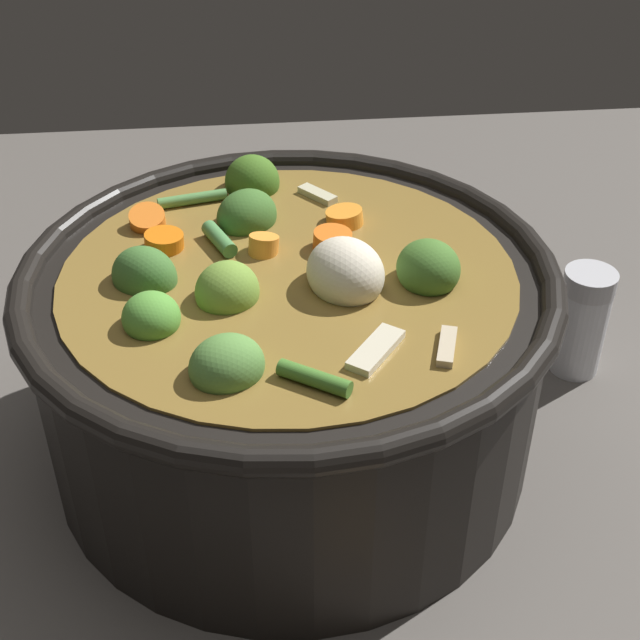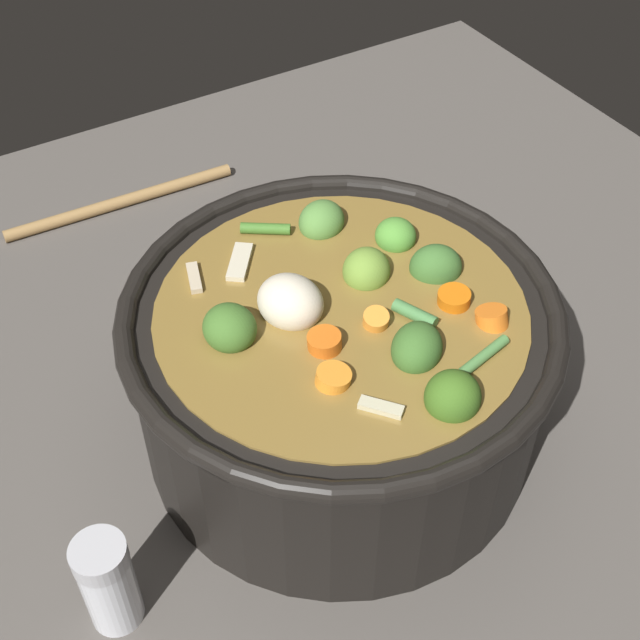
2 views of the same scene
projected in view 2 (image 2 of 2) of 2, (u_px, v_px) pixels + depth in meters
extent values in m
plane|color=#514C47|center=(338.00, 428.00, 0.74)|extent=(1.10, 1.10, 0.00)
cylinder|color=black|center=(339.00, 374.00, 0.69)|extent=(0.32, 0.32, 0.14)
torus|color=black|center=(341.00, 311.00, 0.64)|extent=(0.33, 0.33, 0.02)
cylinder|color=olive|center=(339.00, 369.00, 0.69)|extent=(0.28, 0.28, 0.13)
ellipsoid|color=#55893D|center=(322.00, 221.00, 0.71)|extent=(0.05, 0.05, 0.03)
ellipsoid|color=#3C6829|center=(417.00, 348.00, 0.61)|extent=(0.05, 0.06, 0.04)
ellipsoid|color=#3E691F|center=(453.00, 397.00, 0.57)|extent=(0.04, 0.04, 0.04)
ellipsoid|color=#3E6D2F|center=(433.00, 265.00, 0.67)|extent=(0.05, 0.05, 0.04)
ellipsoid|color=#416E29|center=(230.00, 328.00, 0.62)|extent=(0.05, 0.05, 0.03)
ellipsoid|color=#539637|center=(396.00, 236.00, 0.69)|extent=(0.04, 0.04, 0.03)
ellipsoid|color=olive|center=(366.00, 271.00, 0.67)|extent=(0.05, 0.05, 0.04)
cylinder|color=orange|center=(333.00, 380.00, 0.59)|extent=(0.03, 0.03, 0.02)
cylinder|color=orange|center=(492.00, 319.00, 0.63)|extent=(0.03, 0.03, 0.02)
cylinder|color=orange|center=(454.00, 301.00, 0.64)|extent=(0.03, 0.03, 0.02)
cylinder|color=orange|center=(376.00, 322.00, 0.63)|extent=(0.03, 0.03, 0.02)
cylinder|color=orange|center=(325.00, 344.00, 0.61)|extent=(0.03, 0.03, 0.02)
ellipsoid|color=beige|center=(290.00, 302.00, 0.63)|extent=(0.06, 0.06, 0.04)
cylinder|color=#518845|center=(484.00, 356.00, 0.60)|extent=(0.02, 0.05, 0.01)
cylinder|color=#417529|center=(265.00, 229.00, 0.70)|extent=(0.03, 0.04, 0.01)
cylinder|color=#478043|center=(415.00, 314.00, 0.63)|extent=(0.04, 0.02, 0.01)
cube|color=beige|center=(240.00, 262.00, 0.68)|extent=(0.04, 0.04, 0.01)
cube|color=beige|center=(194.00, 278.00, 0.66)|extent=(0.03, 0.02, 0.01)
cube|color=beige|center=(381.00, 408.00, 0.57)|extent=(0.03, 0.03, 0.01)
ellipsoid|color=#9E7745|center=(171.00, 281.00, 0.86)|extent=(0.06, 0.08, 0.01)
cylinder|color=#9E7745|center=(121.00, 202.00, 0.95)|extent=(0.02, 0.26, 0.01)
cylinder|color=silver|center=(110.00, 588.00, 0.60)|extent=(0.04, 0.04, 0.07)
cylinder|color=#B7B7BC|center=(99.00, 556.00, 0.57)|extent=(0.04, 0.04, 0.02)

